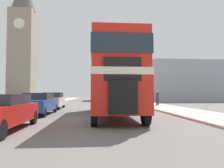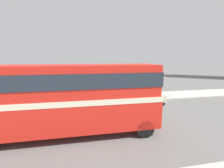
{
  "view_description": "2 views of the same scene",
  "coord_description": "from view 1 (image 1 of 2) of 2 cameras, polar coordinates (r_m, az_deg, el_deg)",
  "views": [
    {
      "loc": [
        -0.07,
        -12.15,
        1.41
      ],
      "look_at": [
        1.05,
        1.82,
        2.03
      ],
      "focal_mm": 35.0,
      "sensor_mm": 36.0,
      "label": 1
    },
    {
      "loc": [
        9.99,
        2.69,
        4.71
      ],
      "look_at": [
        0.0,
        4.57,
        2.92
      ],
      "focal_mm": 24.0,
      "sensor_mm": 36.0,
      "label": 2
    }
  ],
  "objects": [
    {
      "name": "sidewalk_right",
      "position": [
        14.0,
        24.85,
        -7.84
      ],
      "size": [
        3.5,
        120.0,
        0.12
      ],
      "color": "#B7B2A8",
      "rests_on": "ground_plane"
    },
    {
      "name": "shop_building_block",
      "position": [
        43.69,
        19.56,
        0.56
      ],
      "size": [
        15.78,
        8.15,
        7.33
      ],
      "color": "#999EA8",
      "rests_on": "ground_plane"
    },
    {
      "name": "church_tower",
      "position": [
        55.98,
        -22.26,
        12.14
      ],
      "size": [
        5.5,
        5.5,
        30.18
      ],
      "color": "gray",
      "rests_on": "ground_plane"
    },
    {
      "name": "double_decker_bus",
      "position": [
        14.04,
        0.01,
        2.19
      ],
      "size": [
        2.57,
        10.89,
        4.31
      ],
      "color": "red",
      "rests_on": "ground_plane"
    },
    {
      "name": "car_parked_far",
      "position": [
        21.21,
        -15.11,
        -4.15
      ],
      "size": [
        1.71,
        4.01,
        1.52
      ],
      "color": "beige",
      "rests_on": "ground_plane"
    },
    {
      "name": "pedestrian_walking",
      "position": [
        24.72,
        11.78,
        -3.35
      ],
      "size": [
        0.33,
        0.33,
        1.62
      ],
      "color": "#282833",
      "rests_on": "sidewalk_right"
    },
    {
      "name": "ground_plane",
      "position": [
        12.23,
        -4.27,
        -9.15
      ],
      "size": [
        120.0,
        120.0,
        0.0
      ],
      "primitive_type": "plane",
      "color": "slate"
    },
    {
      "name": "bus_distant",
      "position": [
        44.6,
        -3.43,
        -0.96
      ],
      "size": [
        2.51,
        9.87,
        4.44
      ],
      "color": "red",
      "rests_on": "ground_plane"
    },
    {
      "name": "car_parked_mid",
      "position": [
        15.62,
        -18.64,
        -4.79
      ],
      "size": [
        1.76,
        4.69,
        1.46
      ],
      "color": "#1E479E",
      "rests_on": "ground_plane"
    }
  ]
}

